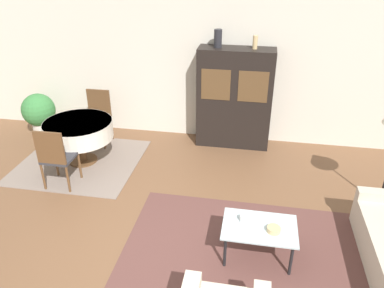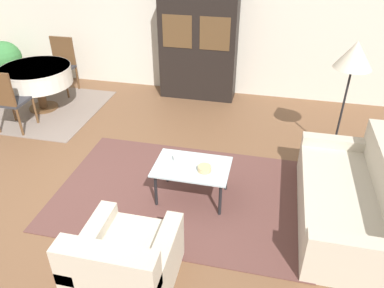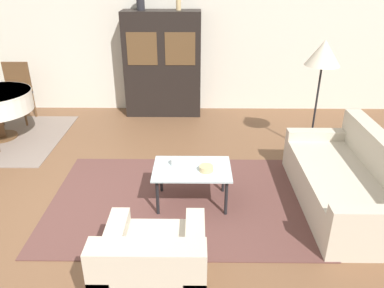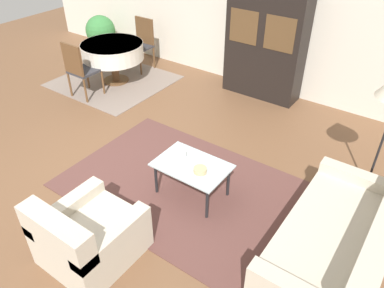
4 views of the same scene
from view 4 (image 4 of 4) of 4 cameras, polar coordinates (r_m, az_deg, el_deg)
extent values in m
plane|color=brown|center=(5.05, -13.94, -4.94)|extent=(14.00, 14.00, 0.00)
cube|color=beige|center=(7.00, 7.79, 19.77)|extent=(10.00, 0.06, 2.70)
cube|color=brown|center=(4.74, -0.97, -6.70)|extent=(3.02, 2.01, 0.01)
cube|color=gray|center=(7.49, -11.81, 9.39)|extent=(2.00, 1.89, 0.01)
cube|color=beige|center=(4.06, 20.45, -14.40)|extent=(0.92, 1.89, 0.43)
cube|color=beige|center=(3.77, 26.96, -12.22)|extent=(0.20, 1.89, 0.39)
cube|color=beige|center=(4.53, 24.55, -4.83)|extent=(0.92, 0.16, 0.12)
cube|color=beige|center=(4.01, -14.86, -13.86)|extent=(0.82, 0.89, 0.42)
cube|color=beige|center=(3.61, -19.91, -12.81)|extent=(0.82, 0.20, 0.37)
cube|color=beige|center=(4.02, -18.60, -9.02)|extent=(0.16, 0.89, 0.12)
cube|color=beige|center=(3.63, -11.93, -13.55)|extent=(0.16, 0.89, 0.12)
cylinder|color=black|center=(4.56, -5.50, -5.25)|extent=(0.04, 0.04, 0.42)
cylinder|color=black|center=(4.22, 2.31, -9.04)|extent=(0.04, 0.04, 0.42)
cylinder|color=black|center=(4.83, -2.00, -2.39)|extent=(0.04, 0.04, 0.42)
cylinder|color=black|center=(4.52, 5.56, -5.69)|extent=(0.04, 0.04, 0.42)
cube|color=silver|center=(4.38, 0.00, -3.28)|extent=(0.86, 0.58, 0.02)
cube|color=black|center=(6.64, 11.12, 14.54)|extent=(1.33, 0.45, 1.81)
cube|color=brown|center=(6.47, 7.88, 17.29)|extent=(0.50, 0.01, 0.54)
cube|color=brown|center=(6.22, 13.21, 15.98)|extent=(0.50, 0.01, 0.54)
cylinder|color=brown|center=(7.47, -11.47, 9.52)|extent=(0.48, 0.48, 0.03)
cylinder|color=brown|center=(7.39, -11.66, 10.98)|extent=(0.14, 0.14, 0.45)
cylinder|color=silver|center=(7.25, -12.01, 13.67)|extent=(1.13, 1.13, 0.30)
cylinder|color=silver|center=(7.20, -12.15, 14.67)|extent=(1.14, 1.14, 0.03)
cylinder|color=brown|center=(7.23, -15.64, 9.84)|extent=(0.04, 0.04, 0.44)
cylinder|color=brown|center=(6.95, -13.42, 9.13)|extent=(0.04, 0.04, 0.44)
cylinder|color=brown|center=(7.02, -18.10, 8.59)|extent=(0.04, 0.04, 0.44)
cylinder|color=brown|center=(6.72, -15.92, 7.81)|extent=(0.04, 0.04, 0.44)
cube|color=#333338|center=(6.88, -16.09, 10.66)|extent=(0.44, 0.44, 0.04)
cube|color=brown|center=(6.66, -17.78, 12.16)|extent=(0.44, 0.04, 0.51)
cylinder|color=brown|center=(7.58, -7.83, 11.98)|extent=(0.04, 0.04, 0.44)
cylinder|color=brown|center=(7.84, -10.08, 12.57)|extent=(0.04, 0.04, 0.44)
cylinder|color=brown|center=(7.85, -5.82, 12.96)|extent=(0.04, 0.04, 0.44)
cylinder|color=brown|center=(8.11, -8.06, 13.52)|extent=(0.04, 0.04, 0.44)
cube|color=#333338|center=(7.75, -8.09, 14.42)|extent=(0.44, 0.44, 0.04)
cube|color=brown|center=(7.80, -7.24, 16.76)|extent=(0.44, 0.04, 0.51)
cylinder|color=black|center=(5.22, 24.98, -5.93)|extent=(0.28, 0.28, 0.02)
cylinder|color=black|center=(4.86, 26.83, -0.11)|extent=(0.03, 0.03, 1.27)
cylinder|color=white|center=(4.48, -1.46, -1.46)|extent=(0.10, 0.10, 0.08)
cylinder|color=tan|center=(4.24, 1.25, -4.00)|extent=(0.15, 0.15, 0.06)
cylinder|color=beige|center=(8.82, -13.41, 14.02)|extent=(0.35, 0.35, 0.26)
sphere|color=#387A3D|center=(8.70, -13.77, 16.46)|extent=(0.63, 0.63, 0.63)
camera|label=1|loc=(2.27, -77.13, 13.77)|focal=35.00mm
camera|label=2|loc=(1.38, -76.36, -3.10)|focal=35.00mm
camera|label=3|loc=(2.22, -69.48, -7.32)|focal=35.00mm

